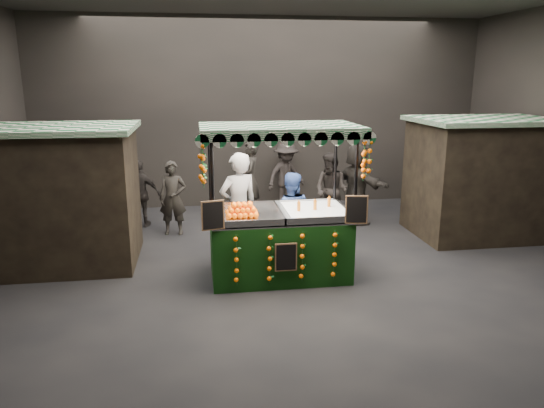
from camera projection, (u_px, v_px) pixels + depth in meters
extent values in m
plane|color=black|center=(298.00, 268.00, 9.39)|extent=(12.00, 12.00, 0.00)
cube|color=black|center=(262.00, 113.00, 13.56)|extent=(12.00, 0.10, 5.00)
cube|color=black|center=(429.00, 202.00, 3.98)|extent=(12.00, 0.10, 5.00)
cube|color=black|center=(57.00, 199.00, 9.40)|extent=(2.80, 2.00, 2.50)
cube|color=#125427|center=(49.00, 129.00, 9.08)|extent=(3.00, 2.20, 0.10)
cube|color=black|center=(481.00, 180.00, 11.16)|extent=(2.80, 2.00, 2.50)
cube|color=#125427|center=(487.00, 120.00, 10.84)|extent=(3.00, 2.20, 0.10)
cube|color=black|center=(279.00, 247.00, 8.93)|extent=(2.38, 1.30, 1.08)
cube|color=#B3B5BA|center=(279.00, 216.00, 8.79)|extent=(2.38, 1.30, 0.04)
cylinder|color=black|center=(213.00, 218.00, 7.99)|extent=(0.05, 0.05, 2.59)
cylinder|color=black|center=(354.00, 212.00, 8.32)|extent=(0.05, 0.05, 2.59)
cylinder|color=black|center=(211.00, 199.00, 9.17)|extent=(0.05, 0.05, 2.59)
cylinder|color=black|center=(334.00, 195.00, 9.50)|extent=(0.05, 0.05, 2.59)
cube|color=#125427|center=(279.00, 127.00, 8.42)|extent=(2.65, 1.57, 0.09)
cube|color=white|center=(316.00, 211.00, 8.87)|extent=(1.06, 1.17, 0.09)
cube|color=black|center=(213.00, 215.00, 7.91)|extent=(0.37, 0.10, 0.48)
cube|color=black|center=(356.00, 210.00, 8.25)|extent=(0.37, 0.10, 0.48)
cube|color=black|center=(286.00, 257.00, 8.25)|extent=(0.37, 0.03, 0.48)
imported|color=gray|center=(239.00, 207.00, 9.59)|extent=(0.89, 0.73, 2.10)
imported|color=#2A4489|center=(290.00, 215.00, 9.85)|extent=(0.92, 0.78, 1.68)
imported|color=black|center=(173.00, 198.00, 11.24)|extent=(0.65, 0.46, 1.66)
imported|color=black|center=(331.00, 190.00, 11.85)|extent=(1.07, 1.07, 1.74)
imported|color=#2A2522|center=(140.00, 194.00, 11.84)|extent=(1.00, 0.60, 1.59)
imported|color=#2E2825|center=(286.00, 176.00, 13.48)|extent=(1.33, 1.11, 1.78)
imported|color=#2D2925|center=(73.00, 196.00, 11.01)|extent=(1.09, 0.98, 1.88)
imported|color=#2B2723|center=(357.00, 184.00, 12.11)|extent=(1.14, 1.88, 1.93)
imported|color=#2E2A25|center=(250.00, 180.00, 12.55)|extent=(0.51, 0.73, 1.92)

